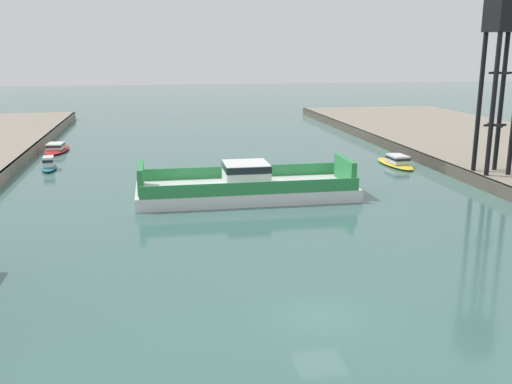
% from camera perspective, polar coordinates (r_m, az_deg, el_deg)
% --- Properties ---
extents(ground_plane, '(400.00, 400.00, 0.00)m').
position_cam_1_polar(ground_plane, '(29.21, 6.47, -12.45)').
color(ground_plane, '#3D6660').
extents(chain_ferry, '(19.57, 7.17, 3.30)m').
position_cam_1_polar(chain_ferry, '(51.39, -1.00, 0.55)').
color(chain_ferry, silver).
rests_on(chain_ferry, ground).
extents(moored_boat_near_left, '(1.99, 5.18, 1.51)m').
position_cam_1_polar(moored_boat_near_left, '(67.59, -20.01, 2.59)').
color(moored_boat_near_left, '#237075').
rests_on(moored_boat_near_left, ground).
extents(moored_boat_near_right, '(2.92, 7.68, 1.31)m').
position_cam_1_polar(moored_boat_near_right, '(67.62, 13.85, 2.97)').
color(moored_boat_near_right, yellow).
rests_on(moored_boat_near_right, ground).
extents(moored_boat_mid_left, '(3.19, 8.06, 1.20)m').
position_cam_1_polar(moored_boat_mid_left, '(79.32, -19.33, 4.14)').
color(moored_boat_mid_left, red).
rests_on(moored_boat_mid_left, ground).
extents(crane_tower, '(2.98, 2.98, 16.71)m').
position_cam_1_polar(crane_tower, '(59.25, 23.55, 14.04)').
color(crane_tower, black).
rests_on(crane_tower, quay_right).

